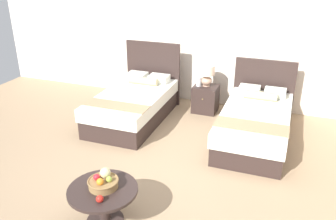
% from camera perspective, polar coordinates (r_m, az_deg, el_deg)
% --- Properties ---
extents(ground_plane, '(10.15, 9.27, 0.02)m').
position_cam_1_polar(ground_plane, '(5.37, -0.80, -9.44)').
color(ground_plane, '#9C7F60').
extents(wall_back, '(10.15, 0.12, 2.74)m').
position_cam_1_polar(wall_back, '(7.38, 7.25, 11.34)').
color(wall_back, white).
rests_on(wall_back, ground).
extents(bed_near_window, '(1.17, 2.12, 1.30)m').
position_cam_1_polar(bed_near_window, '(6.79, -5.41, 1.05)').
color(bed_near_window, '#302320').
rests_on(bed_near_window, ground).
extents(bed_near_corner, '(1.14, 2.21, 1.14)m').
position_cam_1_polar(bed_near_corner, '(6.22, 13.87, -1.95)').
color(bed_near_corner, '#302320').
rests_on(bed_near_corner, ground).
extents(nightstand, '(0.48, 0.48, 0.54)m').
position_cam_1_polar(nightstand, '(7.17, 6.05, 1.83)').
color(nightstand, '#302320').
rests_on(nightstand, ground).
extents(table_lamp, '(0.31, 0.31, 0.42)m').
position_cam_1_polar(table_lamp, '(7.02, 6.27, 5.85)').
color(table_lamp, tan).
rests_on(table_lamp, nightstand).
extents(vase, '(0.11, 0.11, 0.18)m').
position_cam_1_polar(vase, '(7.05, 4.96, 4.58)').
color(vase, '#B9BDC4').
rests_on(vase, nightstand).
extents(coffee_table, '(0.81, 0.81, 0.46)m').
position_cam_1_polar(coffee_table, '(4.30, -10.35, -13.67)').
color(coffee_table, '#302320').
rests_on(coffee_table, ground).
extents(fruit_bowl, '(0.36, 0.36, 0.21)m').
position_cam_1_polar(fruit_bowl, '(4.22, -10.36, -11.24)').
color(fruit_bowl, olive).
rests_on(fruit_bowl, coffee_table).
extents(loose_apple, '(0.08, 0.08, 0.08)m').
position_cam_1_polar(loose_apple, '(4.02, -10.93, -13.86)').
color(loose_apple, red).
rests_on(loose_apple, coffee_table).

